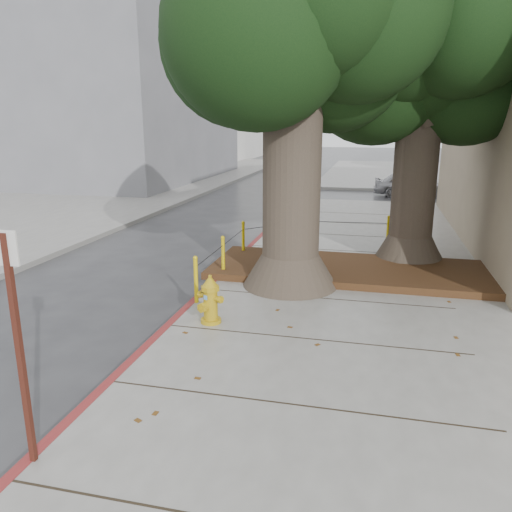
{
  "coord_description": "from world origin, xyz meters",
  "views": [
    {
      "loc": [
        1.36,
        -7.5,
        3.56
      ],
      "look_at": [
        -0.76,
        1.43,
        1.1
      ],
      "focal_mm": 35.0,
      "sensor_mm": 36.0,
      "label": 1
    }
  ],
  "objects_px": {
    "fire_hydrant": "(210,300)",
    "car_silver": "(411,184)",
    "signpost": "(18,337)",
    "car_dark": "(131,175)"
  },
  "relations": [
    {
      "from": "fire_hydrant",
      "to": "car_silver",
      "type": "bearing_deg",
      "value": 99.96
    },
    {
      "from": "car_silver",
      "to": "car_dark",
      "type": "height_order",
      "value": "car_silver"
    },
    {
      "from": "car_dark",
      "to": "signpost",
      "type": "bearing_deg",
      "value": -64.89
    },
    {
      "from": "signpost",
      "to": "car_dark",
      "type": "xyz_separation_m",
      "value": [
        -10.71,
        23.27,
        -0.96
      ]
    },
    {
      "from": "car_silver",
      "to": "car_dark",
      "type": "relative_size",
      "value": 0.89
    },
    {
      "from": "signpost",
      "to": "car_dark",
      "type": "bearing_deg",
      "value": 112.51
    },
    {
      "from": "signpost",
      "to": "car_dark",
      "type": "height_order",
      "value": "signpost"
    },
    {
      "from": "fire_hydrant",
      "to": "car_silver",
      "type": "distance_m",
      "value": 18.64
    },
    {
      "from": "fire_hydrant",
      "to": "car_dark",
      "type": "xyz_separation_m",
      "value": [
        -11.33,
        19.31,
        0.0
      ]
    },
    {
      "from": "fire_hydrant",
      "to": "car_silver",
      "type": "height_order",
      "value": "car_silver"
    }
  ]
}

